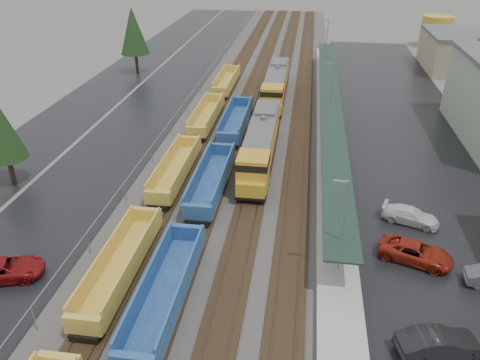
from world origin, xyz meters
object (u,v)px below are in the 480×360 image
Objects in this scene: parked_car_east_c at (410,216)px; parked_car_east_a at (438,344)px; locomotive_trail at (276,85)px; well_string_blue at (166,291)px; storage_tank at (436,31)px; well_string_yellow at (153,210)px; parked_car_west_c at (5,269)px; locomotive_lead at (261,145)px; parked_car_east_b at (416,252)px.

parked_car_east_a is at bearing -164.68° from parked_car_east_c.
locomotive_trail is 33.43m from parked_car_east_c.
storage_tank reaches higher than well_string_blue.
well_string_yellow reaches higher than parked_car_west_c.
well_string_yellow is at bearing 116.02° from parked_car_east_c.
storage_tank is 86.09m from parked_car_east_a.
storage_tank is at bearing 52.43° from locomotive_trail.
parked_car_east_a is at bearing -113.53° from parked_car_west_c.
parked_car_east_a is (13.12, -23.69, -1.50)m from locomotive_lead.
locomotive_lead reaches higher than well_string_blue.
locomotive_trail is at bearing 40.77° from parked_car_east_b.
parked_car_east_c is (13.95, -30.34, -1.63)m from locomotive_trail.
well_string_blue reaches higher than parked_car_east_c.
locomotive_lead is at bearing 79.70° from well_string_blue.
well_string_yellow is at bearing -117.86° from storage_tank.
locomotive_lead is 3.04× the size of storage_tank.
parked_car_east_c is (-16.51, -69.93, -2.46)m from storage_tank.
parked_car_east_c is at bearing -87.25° from parked_car_west_c.
locomotive_lead reaches higher than parked_car_east_b.
parked_car_west_c is 1.15× the size of parked_car_east_c.
parked_car_east_b is at bearing -47.60° from locomotive_lead.
parked_car_west_c is 1.00× the size of parked_car_east_b.
locomotive_lead is 3.50× the size of parked_car_west_c.
storage_tank reaches higher than well_string_yellow.
locomotive_trail is 3.50× the size of parked_car_west_c.
parked_car_east_a is (29.46, -2.68, 0.06)m from parked_car_west_c.
locomotive_trail reaches higher than well_string_yellow.
parked_car_east_c is (13.95, -9.34, -1.63)m from locomotive_lead.
parked_car_west_c is at bearing 129.72° from parked_car_east_c.
storage_tank reaches higher than parked_car_west_c.
storage_tank is 1.27× the size of parked_car_east_a.
parked_car_east_c is at bearing -16.85° from parked_car_east_a.
locomotive_trail reaches higher than parked_car_west_c.
well_string_yellow is 1.17× the size of well_string_blue.
well_string_yellow is 22.14m from parked_car_east_c.
parked_car_west_c is 29.58m from parked_car_east_a.
locomotive_trail is at bearing 43.34° from parked_car_east_c.
well_string_blue is 18.89m from parked_car_east_b.
parked_car_east_a reaches higher than parked_car_west_c.
well_string_blue is 15.88× the size of parked_car_east_c.
parked_car_east_c is at bearing -103.29° from storage_tank.
parked_car_east_a is at bearing -28.61° from well_string_yellow.
well_string_yellow is at bearing 112.13° from well_string_blue.
locomotive_lead is 26.67m from parked_car_west_c.
locomotive_trail is at bearing 84.69° from well_string_blue.
locomotive_lead is 0.22× the size of well_string_yellow.
locomotive_lead is at bearing 74.85° from parked_car_east_c.
storage_tank is at bearing -48.17° from parked_car_west_c.
well_string_blue reaches higher than parked_car_west_c.
storage_tank reaches higher than parked_car_east_a.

